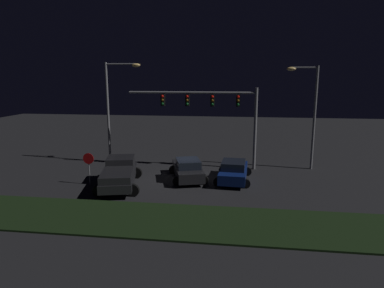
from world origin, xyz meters
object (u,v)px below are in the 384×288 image
(car_sedan_far, at_px, (234,171))
(stop_sign, at_px, (89,163))
(car_sedan, at_px, (188,169))
(street_lamp_left, at_px, (114,100))
(pickup_truck, at_px, (119,172))
(traffic_signal_gantry, at_px, (213,106))
(street_lamp_right, at_px, (309,105))

(car_sedan_far, distance_m, stop_sign, 10.09)
(car_sedan, distance_m, stop_sign, 6.92)
(street_lamp_left, xyz_separation_m, stop_sign, (0.32, -6.25, -3.81))
(pickup_truck, distance_m, car_sedan, 4.89)
(traffic_signal_gantry, bearing_deg, street_lamp_right, 5.24)
(traffic_signal_gantry, relative_size, street_lamp_right, 1.26)
(car_sedan_far, relative_size, street_lamp_left, 0.53)
(car_sedan_far, bearing_deg, stop_sign, 106.02)
(car_sedan, relative_size, street_lamp_right, 0.58)
(car_sedan_far, distance_m, traffic_signal_gantry, 5.75)
(car_sedan, xyz_separation_m, traffic_signal_gantry, (1.53, 3.39, 4.29))
(pickup_truck, relative_size, traffic_signal_gantry, 0.55)
(street_lamp_left, bearing_deg, traffic_signal_gantry, -4.82)
(pickup_truck, height_order, car_sedan_far, pickup_truck)
(car_sedan_far, relative_size, street_lamp_right, 0.55)
(traffic_signal_gantry, bearing_deg, pickup_truck, -136.38)
(pickup_truck, xyz_separation_m, stop_sign, (-2.18, 0.06, 0.56))
(pickup_truck, height_order, traffic_signal_gantry, traffic_signal_gantry)
(car_sedan, height_order, stop_sign, stop_sign)
(car_sedan, xyz_separation_m, stop_sign, (-6.53, -2.15, 0.82))
(street_lamp_right, distance_m, stop_sign, 17.12)
(street_lamp_left, height_order, stop_sign, street_lamp_left)
(car_sedan_far, height_order, traffic_signal_gantry, traffic_signal_gantry)
(car_sedan, distance_m, street_lamp_right, 10.83)
(pickup_truck, relative_size, stop_sign, 2.56)
(pickup_truck, height_order, street_lamp_left, street_lamp_left)
(traffic_signal_gantry, height_order, stop_sign, traffic_signal_gantry)
(traffic_signal_gantry, distance_m, street_lamp_right, 7.52)
(pickup_truck, height_order, car_sedan, pickup_truck)
(pickup_truck, relative_size, street_lamp_right, 0.70)
(car_sedan, height_order, street_lamp_left, street_lamp_left)
(street_lamp_left, distance_m, street_lamp_right, 15.86)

